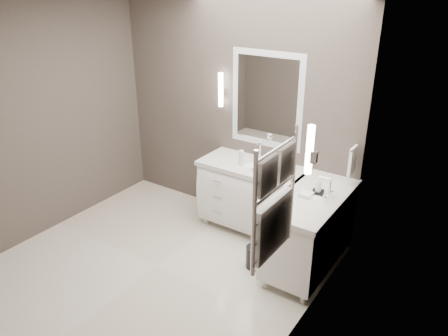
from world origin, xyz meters
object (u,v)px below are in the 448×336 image
Objects in this scene: vanity_back at (252,193)px; vanity_right at (310,227)px; waste_bin at (254,257)px; towel_ladder at (274,207)px.

vanity_back is 0.93m from vanity_right.
waste_bin is (0.41, -0.64, -0.36)m from vanity_back.
waste_bin is (-0.46, -0.32, -0.36)m from vanity_right.
waste_bin is (-0.69, 0.98, -1.27)m from towel_ladder.
waste_bin is at bearing -145.31° from vanity_right.
towel_ladder is at bearing -80.16° from vanity_right.
vanity_right is at bearing 99.84° from towel_ladder.
vanity_right is at bearing -20.38° from vanity_back.
vanity_back is 1.38× the size of towel_ladder.
towel_ladder is at bearing -55.90° from vanity_back.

